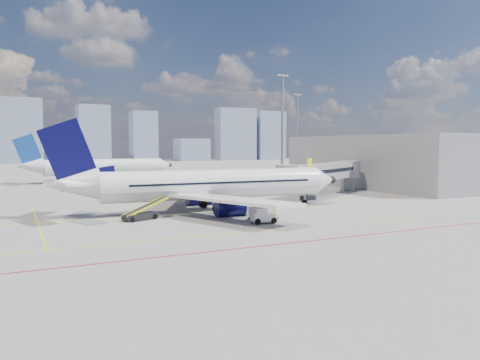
% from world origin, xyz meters
% --- Properties ---
extents(ground, '(420.00, 420.00, 0.00)m').
position_xyz_m(ground, '(0.00, 0.00, 0.00)').
color(ground, slate).
rests_on(ground, ground).
extents(apron_markings, '(90.00, 35.12, 0.01)m').
position_xyz_m(apron_markings, '(-0.58, -3.91, 0.01)').
color(apron_markings, yellow).
rests_on(apron_markings, ground).
extents(jet_bridge, '(23.55, 15.78, 6.30)m').
position_xyz_m(jet_bridge, '(23.51, 16.91, 3.74)').
color(jet_bridge, gray).
rests_on(jet_bridge, ground).
extents(terminal_block, '(10.00, 42.00, 10.00)m').
position_xyz_m(terminal_block, '(39.95, 26.00, 5.00)').
color(terminal_block, gray).
rests_on(terminal_block, ground).
extents(floodlight_mast_ne, '(3.20, 0.61, 25.45)m').
position_xyz_m(floodlight_mast_ne, '(38.00, 55.00, 13.59)').
color(floodlight_mast_ne, gray).
rests_on(floodlight_mast_ne, ground).
extents(floodlight_mast_far, '(3.20, 0.61, 25.45)m').
position_xyz_m(floodlight_mast_far, '(65.00, 90.00, 13.59)').
color(floodlight_mast_far, gray).
rests_on(floodlight_mast_far, ground).
extents(distant_skyline, '(244.01, 14.59, 29.41)m').
position_xyz_m(distant_skyline, '(3.01, 190.00, 12.33)').
color(distant_skyline, '#7683A3').
rests_on(distant_skyline, ground).
extents(main_aircraft, '(38.23, 33.30, 11.14)m').
position_xyz_m(main_aircraft, '(-1.00, 8.90, 3.22)').
color(main_aircraft, silver).
rests_on(main_aircraft, ground).
extents(second_aircraft, '(35.48, 30.80, 10.60)m').
position_xyz_m(second_aircraft, '(-4.72, 64.00, 3.23)').
color(second_aircraft, silver).
rests_on(second_aircraft, ground).
extents(baggage_tug, '(2.62, 1.73, 1.74)m').
position_xyz_m(baggage_tug, '(1.04, -2.23, 0.83)').
color(baggage_tug, silver).
rests_on(baggage_tug, ground).
extents(cargo_dolly, '(3.22, 1.60, 1.72)m').
position_xyz_m(cargo_dolly, '(1.94, -0.86, 0.94)').
color(cargo_dolly, black).
rests_on(cargo_dolly, ground).
extents(belt_loader, '(5.59, 3.22, 2.28)m').
position_xyz_m(belt_loader, '(-9.75, 5.45, 0.59)').
color(belt_loader, black).
rests_on(belt_loader, ground).
extents(ramp_worker, '(0.81, 0.86, 1.98)m').
position_xyz_m(ramp_worker, '(2.52, -2.27, 0.99)').
color(ramp_worker, yellow).
rests_on(ramp_worker, ground).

